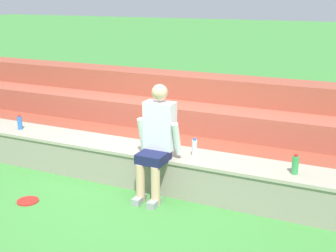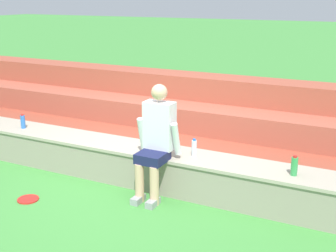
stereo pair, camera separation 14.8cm
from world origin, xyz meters
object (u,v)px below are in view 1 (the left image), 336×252
water_bottle_near_left (20,123)px  frisbee (28,201)px  person_left_of_center (157,140)px  water_bottle_mid_right (295,165)px  water_bottle_mid_left (194,148)px

water_bottle_near_left → frisbee: 1.62m
person_left_of_center → water_bottle_mid_right: (1.61, 0.23, -0.14)m
water_bottle_near_left → water_bottle_mid_left: size_ratio=0.96×
water_bottle_mid_left → frisbee: bearing=-146.9°
frisbee → water_bottle_mid_right: bearing=19.7°
person_left_of_center → water_bottle_mid_left: person_left_of_center is taller
person_left_of_center → water_bottle_mid_left: bearing=37.3°
water_bottle_mid_right → frisbee: 3.20m
person_left_of_center → frisbee: person_left_of_center is taller
person_left_of_center → water_bottle_mid_left: 0.50m
water_bottle_near_left → person_left_of_center: bearing=-5.8°
water_bottle_mid_left → frisbee: (-1.72, -1.12, -0.59)m
water_bottle_mid_right → water_bottle_near_left: water_bottle_mid_right is taller
water_bottle_near_left → frisbee: (1.06, -1.08, -0.58)m
person_left_of_center → water_bottle_near_left: 2.41m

